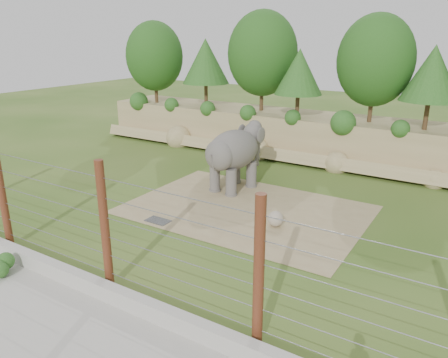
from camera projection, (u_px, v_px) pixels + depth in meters
The scene contains 10 objects.
ground at pixel (197, 232), 16.82m from camera, with size 90.00×90.00×0.00m, color #305717.
back_embankment at pixel (329, 93), 25.46m from camera, with size 30.00×5.52×8.77m.
dirt_patch at pixel (246, 209), 18.98m from camera, with size 10.00×7.00×0.02m, color #948056.
drain_grate at pixel (158, 221), 17.77m from camera, with size 1.00×0.60×0.03m, color #262628.
elephant at pixel (234, 159), 21.02m from camera, with size 1.63×3.80×3.08m, color #5A5650, non-canonical shape.
stone_ball at pixel (276, 219), 17.22m from camera, with size 0.62×0.62×0.62m, color gray.
retaining_wall at pixel (97, 287), 12.72m from camera, with size 26.00×0.35×0.50m, color #B1AFA5.
walkway at pixel (39, 332), 11.19m from camera, with size 26.00×4.00×0.01m, color #B1AFA5.
barrier_fence at pixel (105, 227), 12.56m from camera, with size 20.26×0.26×4.00m.
walkway_shrub at pixel (4, 267), 13.70m from camera, with size 0.60×0.60×0.60m, color #1E561A.
Camera 1 is at (8.99, -12.42, 7.29)m, focal length 35.00 mm.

